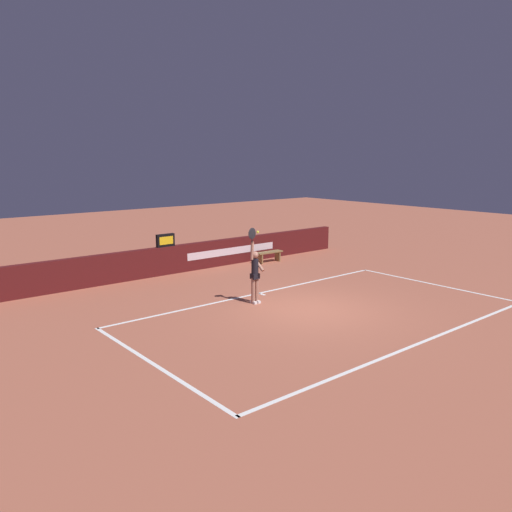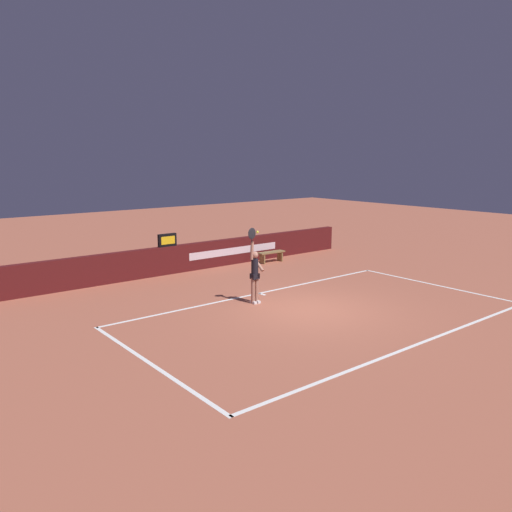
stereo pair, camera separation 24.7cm
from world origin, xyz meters
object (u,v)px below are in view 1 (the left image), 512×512
at_px(speed_display, 165,240).
at_px(tennis_ball, 258,232).
at_px(tennis_player, 255,272).
at_px(courtside_bench_near, 269,254).

bearing_deg(speed_display, tennis_ball, -89.51).
height_order(speed_display, tennis_ball, tennis_ball).
bearing_deg(speed_display, tennis_player, -88.73).
distance_m(speed_display, tennis_ball, 5.40).
height_order(speed_display, tennis_player, tennis_player).
distance_m(tennis_ball, courtside_bench_near, 6.60).
xyz_separation_m(speed_display, tennis_ball, (0.05, -5.33, 0.90)).
distance_m(tennis_player, courtside_bench_near, 6.17).
xyz_separation_m(tennis_ball, courtside_bench_near, (4.41, 4.55, -1.86)).
bearing_deg(courtside_bench_near, tennis_ball, -134.16).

